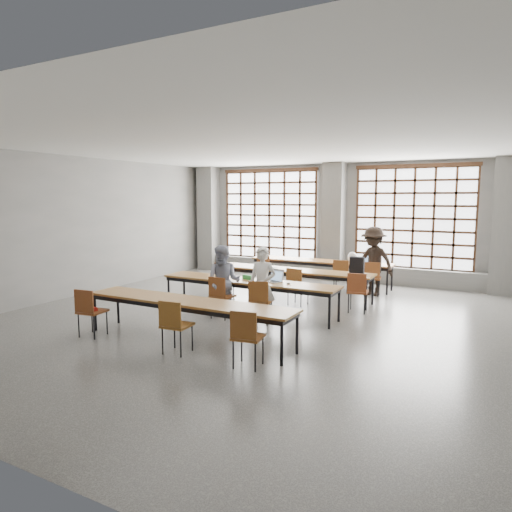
{
  "coord_description": "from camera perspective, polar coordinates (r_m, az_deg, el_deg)",
  "views": [
    {
      "loc": [
        4.38,
        -7.93,
        2.48
      ],
      "look_at": [
        -0.07,
        0.4,
        1.27
      ],
      "focal_mm": 32.0,
      "sensor_mm": 36.0,
      "label": 1
    }
  ],
  "objects": [
    {
      "name": "window_right",
      "position": [
        13.53,
        19.09,
        4.47
      ],
      "size": [
        3.32,
        0.12,
        3.0
      ],
      "color": "white",
      "rests_on": "wall_back"
    },
    {
      "name": "red_pouch",
      "position": [
        8.73,
        -19.78,
        -6.22
      ],
      "size": [
        0.21,
        0.1,
        0.06
      ],
      "primitive_type": "cube",
      "rotation": [
        0.0,
        0.0,
        -0.09
      ],
      "color": "#A11C13",
      "rests_on": "chair_near_left"
    },
    {
      "name": "student_male",
      "position": [
        9.02,
        0.8,
        -3.67
      ],
      "size": [
        0.6,
        0.43,
        1.52
      ],
      "primitive_type": "imported",
      "rotation": [
        0.0,
        0.0,
        0.12
      ],
      "color": "silver",
      "rests_on": "floor"
    },
    {
      "name": "chair_back_left",
      "position": [
        12.9,
        1.18,
        -1.34
      ],
      "size": [
        0.45,
        0.46,
        0.88
      ],
      "color": "brown",
      "rests_on": "floor"
    },
    {
      "name": "backpack",
      "position": [
        10.7,
        12.51,
        -1.17
      ],
      "size": [
        0.34,
        0.24,
        0.4
      ],
      "primitive_type": "cube",
      "rotation": [
        0.0,
        0.0,
        0.12
      ],
      "color": "black",
      "rests_on": "desk_row_b"
    },
    {
      "name": "chair_front_right",
      "position": [
        8.95,
        0.51,
        -5.22
      ],
      "size": [
        0.49,
        0.49,
        0.88
      ],
      "color": "brown",
      "rests_on": "floor"
    },
    {
      "name": "chair_near_mid",
      "position": [
        7.39,
        -10.18,
        -8.04
      ],
      "size": [
        0.45,
        0.46,
        0.88
      ],
      "color": "brown",
      "rests_on": "floor"
    },
    {
      "name": "laptop_back",
      "position": [
        12.59,
        14.01,
        -0.6
      ],
      "size": [
        0.38,
        0.33,
        0.26
      ],
      "color": "#BCBCC1",
      "rests_on": "desk_row_a"
    },
    {
      "name": "sill_ledge",
      "position": [
        14.11,
        9.67,
        -1.87
      ],
      "size": [
        9.8,
        0.35,
        0.5
      ],
      "primitive_type": "cube",
      "color": "#5C5C59",
      "rests_on": "floor"
    },
    {
      "name": "mouse",
      "position": [
        9.3,
        4.08,
        -3.42
      ],
      "size": [
        0.11,
        0.09,
        0.04
      ],
      "primitive_type": "ellipsoid",
      "rotation": [
        0.0,
        0.0,
        0.29
      ],
      "color": "silver",
      "rests_on": "desk_row_c"
    },
    {
      "name": "chair_near_left",
      "position": [
        8.66,
        -20.14,
        -6.09
      ],
      "size": [
        0.47,
        0.47,
        0.88
      ],
      "color": "maroon",
      "rests_on": "floor"
    },
    {
      "name": "green_box",
      "position": [
        9.82,
        -1.02,
        -2.67
      ],
      "size": [
        0.26,
        0.15,
        0.09
      ],
      "primitive_type": "cube",
      "rotation": [
        0.0,
        0.0,
        -0.26
      ],
      "color": "#2B8539",
      "rests_on": "desk_row_c"
    },
    {
      "name": "column_right",
      "position": [
        13.17,
        28.64,
        3.26
      ],
      "size": [
        0.6,
        0.55,
        3.5
      ],
      "primitive_type": "cube",
      "color": "#5C5C59",
      "rests_on": "floor"
    },
    {
      "name": "paper_sheet_c",
      "position": [
        11.18,
        4.99,
        -1.7
      ],
      "size": [
        0.31,
        0.23,
        0.0
      ],
      "primitive_type": "cube",
      "rotation": [
        0.0,
        0.0,
        0.05
      ],
      "color": "white",
      "rests_on": "desk_row_b"
    },
    {
      "name": "floor",
      "position": [
        9.39,
        -0.78,
        -7.99
      ],
      "size": [
        11.0,
        11.0,
        0.0
      ],
      "primitive_type": "plane",
      "color": "#494947",
      "rests_on": "ground"
    },
    {
      "name": "chair_near_right",
      "position": [
        6.69,
        -1.22,
        -9.58
      ],
      "size": [
        0.48,
        0.48,
        0.88
      ],
      "color": "brown",
      "rests_on": "floor"
    },
    {
      "name": "paper_sheet_a",
      "position": [
        11.51,
        1.88,
        -1.42
      ],
      "size": [
        0.32,
        0.25,
        0.0
      ],
      "primitive_type": "cube",
      "rotation": [
        0.0,
        0.0,
        -0.15
      ],
      "color": "silver",
      "rests_on": "desk_row_b"
    },
    {
      "name": "student_female",
      "position": [
        9.46,
        -4.06,
        -3.21
      ],
      "size": [
        0.85,
        0.74,
        1.51
      ],
      "primitive_type": "imported",
      "rotation": [
        0.0,
        0.0,
        0.25
      ],
      "color": "navy",
      "rests_on": "floor"
    },
    {
      "name": "desk_row_d",
      "position": [
        7.96,
        -8.56,
        -5.94
      ],
      "size": [
        4.0,
        0.7,
        0.73
      ],
      "color": "brown",
      "rests_on": "floor"
    },
    {
      "name": "column_mid",
      "position": [
        13.88,
        9.7,
        4.21
      ],
      "size": [
        0.6,
        0.55,
        3.5
      ],
      "primitive_type": "cube",
      "color": "#5C5C59",
      "rests_on": "floor"
    },
    {
      "name": "chair_back_right",
      "position": [
        11.86,
        14.3,
        -2.33
      ],
      "size": [
        0.48,
        0.48,
        0.88
      ],
      "color": "brown",
      "rests_on": "floor"
    },
    {
      "name": "desk_row_a",
      "position": [
        12.9,
        8.03,
        -0.83
      ],
      "size": [
        4.0,
        0.7,
        0.73
      ],
      "color": "brown",
      "rests_on": "floor"
    },
    {
      "name": "window_left",
      "position": [
        14.92,
        1.7,
        5.1
      ],
      "size": [
        3.32,
        0.12,
        3.0
      ],
      "color": "white",
      "rests_on": "wall_back"
    },
    {
      "name": "wall_left",
      "position": [
        12.3,
        -21.69,
        3.41
      ],
      "size": [
        0.0,
        11.0,
        11.0
      ],
      "primitive_type": "plane",
      "rotation": [
        1.57,
        0.0,
        1.57
      ],
      "color": "slate",
      "rests_on": "floor"
    },
    {
      "name": "plastic_bag",
      "position": [
        12.64,
        11.96,
        -0.13
      ],
      "size": [
        0.31,
        0.27,
        0.29
      ],
      "primitive_type": "ellipsoid",
      "rotation": [
        0.0,
        0.0,
        0.26
      ],
      "color": "silver",
      "rests_on": "desk_row_a"
    },
    {
      "name": "desk_row_c",
      "position": [
        9.75,
        -0.99,
        -3.41
      ],
      "size": [
        4.0,
        0.7,
        0.73
      ],
      "color": "brown",
      "rests_on": "floor"
    },
    {
      "name": "desk_row_b",
      "position": [
        11.22,
        4.51,
        -2.0
      ],
      "size": [
        4.0,
        0.7,
        0.73
      ],
      "color": "brown",
      "rests_on": "floor"
    },
    {
      "name": "wall_back",
      "position": [
        14.14,
        10.06,
        4.26
      ],
      "size": [
        10.0,
        0.0,
        10.0
      ],
      "primitive_type": "plane",
      "rotation": [
        1.57,
        0.0,
        0.0
      ],
      "color": "slate",
      "rests_on": "floor"
    },
    {
      "name": "phone",
      "position": [
        9.56,
        -0.34,
        -3.17
      ],
      "size": [
        0.13,
        0.06,
        0.01
      ],
      "primitive_type": "cube",
      "rotation": [
        0.0,
        0.0,
        0.02
      ],
      "color": "black",
      "rests_on": "desk_row_c"
    },
    {
      "name": "chair_mid_right",
      "position": [
        10.07,
        12.56,
        -3.98
      ],
      "size": [
        0.47,
        0.48,
        0.88
      ],
      "color": "maroon",
      "rests_on": "floor"
    },
    {
      "name": "laptop_front",
      "position": [
        9.56,
        2.31,
        -2.85
      ],
      "size": [
        0.44,
        0.4,
        0.26
      ],
      "color": "#AEAEB3",
      "rests_on": "desk_row_c"
    },
    {
      "name": "column_left",
      "position": [
        15.88,
        -5.94,
        4.66
      ],
      "size": [
        0.6,
        0.55,
        3.5
      ],
      "primitive_type": "cube",
      "color": "#5C5C59",
      "rests_on": "floor"
    },
    {
      "name": "chair_mid_centre",
      "position": [
        10.53,
        5.09,
        -3.34
      ],
      "size": [
        0.46,
        0.47,
        0.88
      ],
      "color": "brown",
      "rests_on": "floor"
    },
    {
      "name": "chair_mid_left",
      "position": [
        11.43,
        -4.08,
        -2.48
      ],
      "size": [
        0.49,
        0.49,
        0.88
      ],
      "color": "brown",
      "rests_on": "floor"
    },
    {
      "name": "chair_back_mid",
      "position": [
        12.07,
        10.62,
        -2.06
      ],
      "size": [
        0.48,
        0.48,
        0.88
      ],
      "color": "brown",
      "rests_on": "floor"
    },
    {
      "name": "ceiling",
      "position": [
        9.11,
        -0.82,
        13.75
      ],
      "size": [
        11.0,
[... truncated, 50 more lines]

